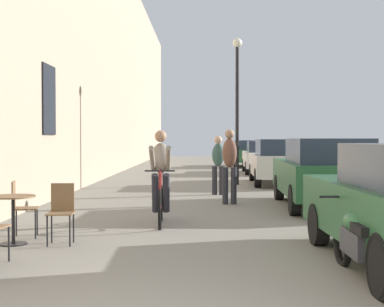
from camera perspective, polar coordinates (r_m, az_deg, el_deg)
The scene contains 13 objects.
building_facade_left at distance 18.46m, azimuth -11.78°, elevation 12.40°, with size 0.54×68.00×10.08m.
cafe_table_mid at distance 8.65m, azimuth -17.77°, elevation -5.43°, with size 0.64×0.64×0.72m.
cafe_chair_mid_toward_street at distance 8.53m, azimuth -13.16°, elevation -5.52°, with size 0.40×0.40×0.89m.
cafe_chair_mid_toward_wall at distance 9.21m, azimuth -17.07°, elevation -5.02°, with size 0.45×0.45×0.89m.
cyclist_on_bicycle at distance 10.26m, azimuth -3.22°, elevation -2.64°, with size 0.52×1.76×1.74m.
pedestrian_near at distance 13.22m, azimuth 3.84°, elevation -0.87°, with size 0.35×0.25×1.77m.
pedestrian_mid at distance 15.44m, azimuth 2.68°, elevation -0.83°, with size 0.34×0.25×1.63m.
street_lamp at distance 18.84m, azimuth 4.64°, elevation 6.27°, with size 0.32×0.32×4.90m.
parked_car_second at distance 12.89m, azimuth 13.27°, elevation -1.83°, with size 1.96×4.43×1.56m.
parked_car_third at distance 19.11m, azimuth 8.86°, elevation -0.75°, with size 1.92×4.34×1.53m.
parked_car_fourth at distance 25.01m, azimuth 7.26°, elevation -0.31°, with size 1.80×4.07×1.43m.
parked_car_fifth at distance 30.75m, azimuth 5.74°, elevation 0.06°, with size 1.78×4.09×1.45m.
parked_motorcycle at distance 6.52m, azimuth 16.69°, elevation -8.74°, with size 0.62×2.15×0.92m.
Camera 1 is at (0.52, -3.69, 1.57)m, focal length 52.33 mm.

